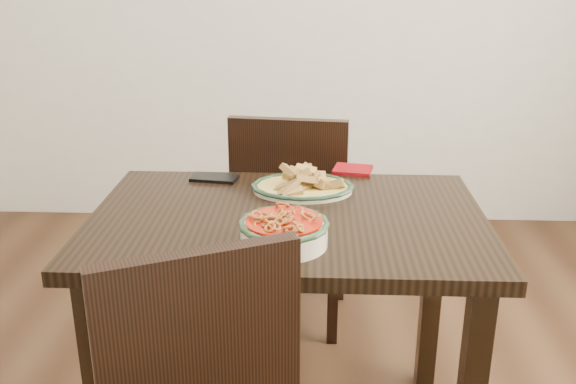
{
  "coord_description": "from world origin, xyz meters",
  "views": [
    {
      "loc": [
        0.1,
        -1.67,
        1.42
      ],
      "look_at": [
        0.02,
        -0.03,
        0.81
      ],
      "focal_mm": 40.0,
      "sensor_mm": 36.0,
      "label": 1
    }
  ],
  "objects_px": {
    "dining_table": "(288,252)",
    "chair_far": "(292,212)",
    "noodle_bowl": "(284,229)",
    "smartphone": "(214,178)",
    "fish_plate": "(303,177)"
  },
  "relations": [
    {
      "from": "noodle_bowl",
      "to": "smartphone",
      "type": "relative_size",
      "value": 1.56
    },
    {
      "from": "dining_table",
      "to": "chair_far",
      "type": "bearing_deg",
      "value": 90.94
    },
    {
      "from": "chair_far",
      "to": "noodle_bowl",
      "type": "distance_m",
      "value": 0.88
    },
    {
      "from": "dining_table",
      "to": "noodle_bowl",
      "type": "height_order",
      "value": "noodle_bowl"
    },
    {
      "from": "dining_table",
      "to": "noodle_bowl",
      "type": "relative_size",
      "value": 4.84
    },
    {
      "from": "fish_plate",
      "to": "smartphone",
      "type": "bearing_deg",
      "value": 161.54
    },
    {
      "from": "dining_table",
      "to": "fish_plate",
      "type": "bearing_deg",
      "value": 79.25
    },
    {
      "from": "dining_table",
      "to": "chair_far",
      "type": "height_order",
      "value": "chair_far"
    },
    {
      "from": "chair_far",
      "to": "noodle_bowl",
      "type": "relative_size",
      "value": 3.98
    },
    {
      "from": "dining_table",
      "to": "chair_far",
      "type": "xyz_separation_m",
      "value": [
        -0.01,
        0.64,
        -0.14
      ]
    },
    {
      "from": "fish_plate",
      "to": "noodle_bowl",
      "type": "relative_size",
      "value": 1.34
    },
    {
      "from": "fish_plate",
      "to": "noodle_bowl",
      "type": "distance_m",
      "value": 0.39
    },
    {
      "from": "dining_table",
      "to": "fish_plate",
      "type": "distance_m",
      "value": 0.25
    },
    {
      "from": "dining_table",
      "to": "noodle_bowl",
      "type": "distance_m",
      "value": 0.25
    },
    {
      "from": "chair_far",
      "to": "smartphone",
      "type": "height_order",
      "value": "chair_far"
    }
  ]
}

